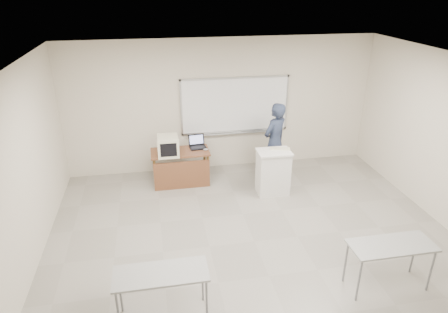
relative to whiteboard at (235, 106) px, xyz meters
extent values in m
cube|color=gray|center=(-0.30, -3.97, -1.49)|extent=(7.00, 8.00, 0.01)
cube|color=white|center=(0.00, 0.00, 0.02)|extent=(2.40, 0.03, 1.20)
cube|color=#B7BABC|center=(0.00, 0.00, 0.64)|extent=(2.48, 0.04, 0.04)
cube|color=#B7BABC|center=(0.00, 0.00, -0.60)|extent=(2.48, 0.04, 0.04)
cube|color=#B7BABC|center=(-1.22, 0.00, 0.02)|extent=(0.04, 0.04, 1.28)
cube|color=#B7BABC|center=(1.22, 0.00, 0.02)|extent=(0.04, 0.04, 1.28)
cube|color=#B7BABC|center=(0.00, -0.05, -0.64)|extent=(2.16, 0.07, 0.02)
cube|color=gray|center=(-1.90, -4.47, -0.77)|extent=(1.20, 0.50, 0.03)
cylinder|color=slate|center=(-1.35, -4.67, -1.13)|extent=(0.03, 0.03, 0.70)
cylinder|color=slate|center=(-2.45, -4.27, -1.13)|extent=(0.03, 0.03, 0.70)
cylinder|color=slate|center=(-1.35, -4.27, -1.13)|extent=(0.03, 0.03, 0.70)
cube|color=gray|center=(1.30, -4.47, -0.77)|extent=(1.20, 0.50, 0.03)
cylinder|color=slate|center=(0.75, -4.67, -1.13)|extent=(0.03, 0.03, 0.70)
cylinder|color=slate|center=(1.85, -4.67, -1.13)|extent=(0.03, 0.03, 0.70)
cylinder|color=slate|center=(0.75, -4.27, -1.13)|extent=(0.03, 0.03, 0.70)
cylinder|color=slate|center=(1.85, -4.27, -1.13)|extent=(0.03, 0.03, 0.70)
cube|color=brown|center=(-1.34, -0.67, -0.75)|extent=(1.24, 0.62, 0.04)
cube|color=brown|center=(-1.34, -0.96, -1.17)|extent=(1.18, 0.03, 0.63)
cylinder|color=#442F13|center=(-1.90, -0.92, -1.12)|extent=(0.06, 0.06, 0.71)
cylinder|color=#442F13|center=(-0.78, -0.92, -1.12)|extent=(0.06, 0.06, 0.71)
cylinder|color=#442F13|center=(-1.90, -0.42, -1.12)|extent=(0.06, 0.06, 0.71)
cylinder|color=#442F13|center=(-0.78, -0.42, -1.12)|extent=(0.06, 0.06, 0.71)
cube|color=white|center=(0.50, -1.47, -1.03)|extent=(0.63, 0.45, 0.91)
cube|color=white|center=(0.50, -1.47, -0.56)|extent=(0.67, 0.49, 0.04)
cube|color=beige|center=(-1.59, -0.77, -0.53)|extent=(0.42, 0.44, 0.39)
cube|color=beige|center=(-1.59, -1.01, -0.53)|extent=(0.44, 0.04, 0.41)
cube|color=black|center=(-1.59, -1.03, -0.53)|extent=(0.33, 0.01, 0.28)
cube|color=black|center=(-0.94, -0.57, -0.72)|extent=(0.35, 0.25, 0.02)
cube|color=black|center=(-0.94, -0.58, -0.71)|extent=(0.29, 0.15, 0.01)
cube|color=black|center=(-0.94, -0.41, -0.59)|extent=(0.35, 0.07, 0.24)
cube|color=#8C98CE|center=(-0.94, -0.42, -0.59)|extent=(0.30, 0.05, 0.19)
ellipsoid|color=#96999E|center=(-0.79, -0.72, -0.71)|extent=(0.11, 0.08, 0.04)
cube|color=beige|center=(0.65, -1.39, -0.53)|extent=(0.42, 0.24, 0.02)
imported|color=black|center=(0.72, -0.82, -0.61)|extent=(0.76, 0.70, 1.75)
camera|label=1|loc=(-1.85, -8.54, 2.63)|focal=32.00mm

